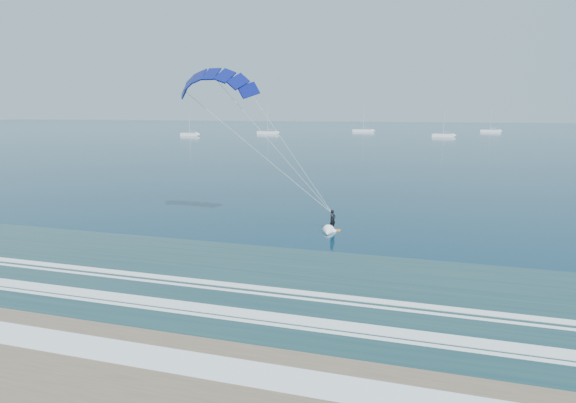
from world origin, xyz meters
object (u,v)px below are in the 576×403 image
(kitesurfer_rig, at_px, (271,143))
(sailboat_4, at_px, (490,131))
(sailboat_3, at_px, (443,135))
(sailboat_0, at_px, (190,134))
(sailboat_1, at_px, (268,132))
(sailboat_2, at_px, (363,131))

(kitesurfer_rig, distance_m, sailboat_4, 230.80)
(kitesurfer_rig, bearing_deg, sailboat_3, 86.15)
(sailboat_0, xyz_separation_m, sailboat_3, (102.30, 23.94, 0.01))
(kitesurfer_rig, xyz_separation_m, sailboat_1, (-64.74, 178.42, -7.37))
(sailboat_1, relative_size, sailboat_3, 1.09)
(sailboat_3, bearing_deg, sailboat_0, -166.83)
(kitesurfer_rig, xyz_separation_m, sailboat_3, (11.88, 176.40, -7.37))
(sailboat_3, bearing_deg, sailboat_1, 178.49)
(sailboat_1, bearing_deg, sailboat_4, 27.02)
(sailboat_1, distance_m, sailboat_3, 76.65)
(sailboat_1, bearing_deg, kitesurfer_rig, -70.05)
(sailboat_0, height_order, sailboat_3, sailboat_3)
(sailboat_0, xyz_separation_m, sailboat_2, (63.57, 60.54, 0.02))
(sailboat_0, bearing_deg, sailboat_1, 45.31)
(kitesurfer_rig, relative_size, sailboat_0, 1.45)
(kitesurfer_rig, bearing_deg, sailboat_4, 81.75)
(sailboat_4, bearing_deg, sailboat_2, -165.69)
(sailboat_1, xyz_separation_m, sailboat_2, (37.89, 34.59, 0.00))
(kitesurfer_rig, relative_size, sailboat_1, 1.19)
(kitesurfer_rig, height_order, sailboat_2, kitesurfer_rig)
(sailboat_2, relative_size, sailboat_4, 1.08)
(sailboat_0, bearing_deg, sailboat_4, 31.55)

